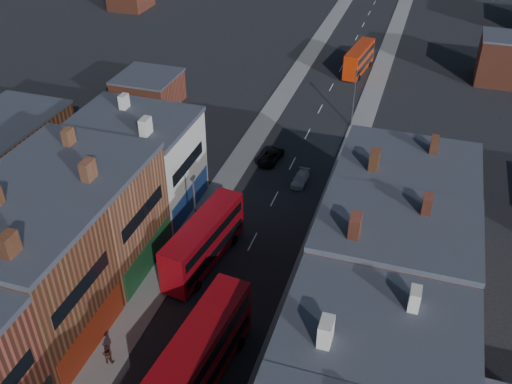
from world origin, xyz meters
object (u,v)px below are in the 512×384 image
Objects in this scene: car_3 at (300,179)px; ped_1 at (107,354)px; bus_0 at (204,241)px; bus_2 at (359,59)px; car_2 at (270,157)px; bus_1 at (200,356)px.

ped_1 reaches higher than car_3.
bus_0 is 52.07m from bus_2.
car_2 reaches higher than car_3.
car_2 is 33.89m from ped_1.
bus_2 is 32.13m from car_2.
ped_1 is at bearing -89.36° from car_2.
bus_0 is 1.15× the size of bus_2.
car_3 is 2.06× the size of ped_1.
bus_1 reaches higher than car_3.
ped_1 is (-9.16, -65.28, -1.31)m from bus_2.
bus_1 reaches higher than car_2.
car_2 is at bearing 103.03° from bus_1.
car_3 is (-0.95, -35.23, -1.80)m from bus_2.
bus_0 reaches higher than ped_1.
car_3 is (4.76, -3.66, -0.10)m from car_2.
bus_2 is 2.20× the size of car_2.
bus_1 is 29.49m from car_3.
ped_1 is (-7.74, -0.66, -1.90)m from bus_1.
car_2 is at bearing 95.90° from bus_0.
bus_1 reaches higher than bus_2.
bus_2 is 2.72× the size of car_3.
ped_1 reaches higher than car_2.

